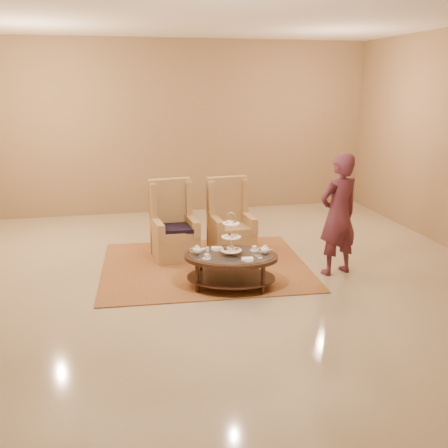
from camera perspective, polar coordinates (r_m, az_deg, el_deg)
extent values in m
plane|color=tan|center=(7.00, -0.63, -6.30)|extent=(8.00, 8.00, 0.00)
cube|color=white|center=(7.00, -0.63, -6.30)|extent=(8.00, 8.00, 0.02)
cube|color=#9C7C55|center=(10.48, -5.06, 10.88)|extent=(8.00, 0.04, 3.50)
cube|color=#AD763D|center=(7.47, -2.21, -4.79)|extent=(3.13, 2.66, 0.02)
cylinder|color=black|center=(6.48, -3.09, -6.23)|extent=(0.06, 0.06, 0.41)
cylinder|color=black|center=(6.44, 4.51, -6.42)|extent=(0.06, 0.06, 0.41)
cylinder|color=black|center=(6.90, -2.65, -4.85)|extent=(0.06, 0.06, 0.41)
cylinder|color=black|center=(6.86, 4.48, -5.01)|extent=(0.06, 0.06, 0.41)
cylinder|color=white|center=(6.49, 0.82, -1.39)|extent=(0.01, 0.01, 0.51)
torus|color=white|center=(6.42, 0.83, 0.78)|extent=(0.13, 0.04, 0.13)
cylinder|color=white|center=(6.55, 0.81, -3.00)|extent=(0.35, 0.35, 0.01)
cylinder|color=white|center=(6.49, 0.82, -1.47)|extent=(0.31, 0.31, 0.01)
cylinder|color=white|center=(6.44, 0.82, 0.08)|extent=(0.28, 0.28, 0.01)
cylinder|color=#D0736A|center=(6.54, 1.50, -2.84)|extent=(0.05, 0.05, 0.03)
cylinder|color=tan|center=(6.61, 0.85, -2.61)|extent=(0.05, 0.05, 0.03)
cylinder|color=brown|center=(6.54, 0.13, -2.81)|extent=(0.05, 0.05, 0.03)
cylinder|color=#F2E3CD|center=(6.47, 0.78, -3.05)|extent=(0.05, 0.05, 0.03)
ellipsoid|color=tan|center=(6.50, 1.42, -1.26)|extent=(0.06, 0.06, 0.03)
ellipsoid|color=brown|center=(6.55, 0.67, -1.13)|extent=(0.06, 0.06, 0.03)
ellipsoid|color=#F2E3CD|center=(6.47, 0.22, -1.34)|extent=(0.06, 0.06, 0.03)
ellipsoid|color=#D0736A|center=(6.42, 0.97, -1.48)|extent=(0.06, 0.06, 0.03)
cube|color=brown|center=(6.47, 1.29, 0.27)|extent=(0.05, 0.04, 0.02)
cube|color=#F2E3CD|center=(6.48, 0.54, 0.33)|extent=(0.05, 0.04, 0.02)
cube|color=#D0736A|center=(6.40, 0.36, 0.13)|extent=(0.05, 0.04, 0.02)
cube|color=tan|center=(6.38, 1.11, 0.07)|extent=(0.05, 0.04, 0.02)
ellipsoid|color=white|center=(6.57, -3.10, -3.01)|extent=(0.15, 0.15, 0.10)
cylinder|color=white|center=(6.55, -3.10, -2.59)|extent=(0.07, 0.07, 0.01)
sphere|color=white|center=(6.55, -3.11, -2.48)|extent=(0.03, 0.03, 0.02)
cone|color=white|center=(6.56, -2.44, -2.99)|extent=(0.08, 0.04, 0.05)
torus|color=white|center=(6.57, -3.63, -3.00)|extent=(0.07, 0.03, 0.07)
ellipsoid|color=white|center=(6.59, 4.72, -2.98)|extent=(0.15, 0.15, 0.10)
cylinder|color=white|center=(6.57, 4.73, -2.56)|extent=(0.07, 0.07, 0.01)
sphere|color=white|center=(6.57, 4.73, -2.45)|extent=(0.03, 0.03, 0.02)
cone|color=white|center=(6.59, 5.39, -2.95)|extent=(0.08, 0.04, 0.05)
torus|color=white|center=(6.59, 4.19, -2.97)|extent=(0.07, 0.03, 0.07)
cylinder|color=white|center=(6.42, -2.00, -3.95)|extent=(0.14, 0.14, 0.01)
cylinder|color=white|center=(6.40, -2.00, -3.68)|extent=(0.08, 0.08, 0.06)
torus|color=white|center=(6.40, -1.66, -3.69)|extent=(0.04, 0.02, 0.04)
cylinder|color=white|center=(6.73, 3.49, -3.01)|extent=(0.14, 0.14, 0.01)
cylinder|color=white|center=(6.72, 3.49, -2.76)|extent=(0.08, 0.08, 0.06)
torus|color=white|center=(6.72, 3.82, -2.76)|extent=(0.04, 0.02, 0.04)
cylinder|color=white|center=(6.77, -0.82, -2.87)|extent=(0.20, 0.20, 0.01)
cube|color=beige|center=(6.76, -0.82, -2.75)|extent=(0.15, 0.11, 0.02)
cylinder|color=white|center=(6.37, 2.72, -4.11)|extent=(0.20, 0.20, 0.01)
cube|color=beige|center=(6.36, 2.73, -3.99)|extent=(0.15, 0.11, 0.02)
cylinder|color=white|center=(6.68, -1.93, -2.91)|extent=(0.06, 0.06, 0.06)
cylinder|color=white|center=(6.42, 4.19, -3.92)|extent=(0.07, 0.07, 0.01)
cylinder|color=#D0736A|center=(6.42, 4.19, -3.84)|extent=(0.05, 0.05, 0.01)
cylinder|color=white|center=(6.51, 3.83, -3.64)|extent=(0.07, 0.07, 0.01)
cylinder|color=brown|center=(6.50, 3.83, -3.56)|extent=(0.05, 0.05, 0.01)
cylinder|color=white|center=(6.77, -2.37, -2.86)|extent=(0.07, 0.07, 0.01)
cylinder|color=#F2E3CD|center=(6.76, -2.37, -2.77)|extent=(0.05, 0.05, 0.01)
cube|color=tan|center=(7.79, -5.61, -2.51)|extent=(0.72, 0.72, 0.39)
cube|color=tan|center=(7.68, -5.58, -0.90)|extent=(0.61, 0.61, 0.09)
cube|color=tan|center=(7.93, -6.12, 0.88)|extent=(0.66, 0.20, 1.21)
cube|color=tan|center=(7.78, -8.13, 2.63)|extent=(0.12, 0.21, 0.56)
cube|color=tan|center=(7.89, -4.14, 2.94)|extent=(0.12, 0.21, 0.56)
cube|color=tan|center=(7.61, -7.57, -0.55)|extent=(0.18, 0.60, 0.24)
cube|color=tan|center=(7.72, -3.64, -0.19)|extent=(0.18, 0.60, 0.24)
cube|color=black|center=(7.63, -5.54, -0.49)|extent=(0.52, 0.48, 0.06)
cube|color=tan|center=(7.95, 0.86, -2.07)|extent=(0.70, 0.70, 0.39)
cube|color=tan|center=(7.84, 0.97, -0.50)|extent=(0.59, 0.59, 0.09)
cube|color=tan|center=(8.08, 0.31, 1.24)|extent=(0.66, 0.18, 1.20)
cube|color=tan|center=(7.91, -1.54, 2.98)|extent=(0.11, 0.21, 0.56)
cube|color=tan|center=(8.07, 2.29, 3.22)|extent=(0.11, 0.21, 0.56)
cube|color=tan|center=(7.74, -0.93, -0.13)|extent=(0.16, 0.59, 0.24)
cube|color=tan|center=(7.90, 2.83, 0.17)|extent=(0.16, 0.59, 0.24)
imported|color=#562533|center=(7.13, 12.94, 1.03)|extent=(0.72, 0.57, 1.73)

